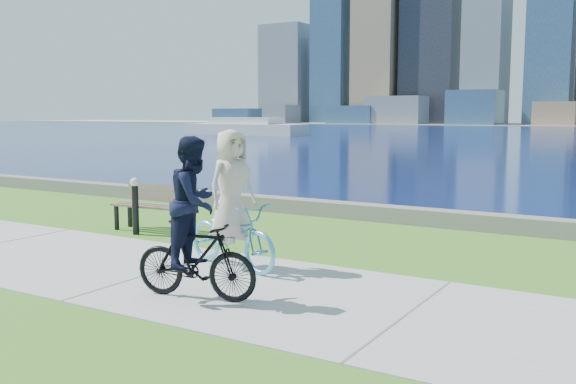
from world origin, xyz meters
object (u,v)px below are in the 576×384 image
Objects in this scene: bollard_lamp at (135,202)px; cyclist_man at (195,231)px; cyclist_woman at (232,217)px; park_bench at (156,203)px.

cyclist_man reaches higher than bollard_lamp.
cyclist_woman is 1.72m from cyclist_man.
cyclist_woman is at bearing 9.13° from cyclist_man.
cyclist_woman is (3.27, -1.83, 0.25)m from park_bench.
cyclist_woman reaches higher than cyclist_man.
bollard_lamp is 4.89m from cyclist_man.
park_bench is 0.87× the size of cyclist_man.
park_bench is at bearing 83.44° from bollard_lamp.
cyclist_man is at bearing -36.71° from bollard_lamp.
park_bench is 1.61× the size of bollard_lamp.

